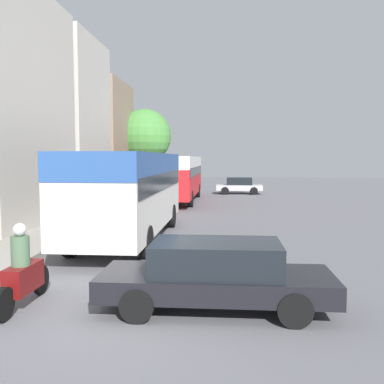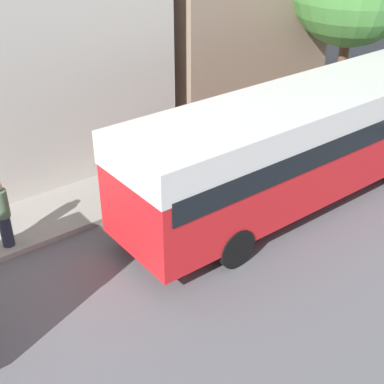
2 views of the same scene
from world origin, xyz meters
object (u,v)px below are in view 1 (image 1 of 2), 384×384
bus_following (178,172)px  motorcycle_behind_lead (23,274)px  car_far_curb (216,274)px  car_crossing (239,185)px  bus_lead (129,184)px  pedestrian_near_curb (113,195)px  pedestrian_walking_away (125,188)px

bus_following → motorcycle_behind_lead: size_ratio=4.86×
bus_following → car_far_curb: size_ratio=2.37×
bus_following → car_crossing: 8.12m
bus_lead → car_far_curb: (3.37, -7.12, -1.34)m
pedestrian_near_curb → motorcycle_behind_lead: bearing=-82.2°
motorcycle_behind_lead → pedestrian_near_curb: size_ratio=1.28×
bus_lead → bus_following: bus_lead is taller
car_crossing → pedestrian_near_curb: 15.68m
car_crossing → car_far_curb: size_ratio=0.84×
motorcycle_behind_lead → car_far_curb: motorcycle_behind_lead is taller
car_far_curb → pedestrian_walking_away: size_ratio=2.49×
pedestrian_near_curb → pedestrian_walking_away: pedestrian_walking_away is taller
car_far_curb → pedestrian_near_curb: bearing=22.8°
bus_following → car_far_curb: bus_following is taller
bus_following → pedestrian_near_curb: bearing=-109.7°
car_crossing → bus_lead: bearing=-12.6°
motorcycle_behind_lead → pedestrian_near_curb: pedestrian_near_curb is taller
bus_lead → car_crossing: size_ratio=2.48×
bus_following → pedestrian_near_curb: (-2.62, -7.32, -0.98)m
bus_lead → motorcycle_behind_lead: bearing=-94.1°
bus_lead → car_crossing: (4.62, 20.74, -1.33)m
pedestrian_near_curb → car_crossing: bearing=63.2°
bus_following → pedestrian_near_curb: 7.84m
car_far_curb → motorcycle_behind_lead: bearing=92.6°
motorcycle_behind_lead → car_crossing: motorcycle_behind_lead is taller
car_crossing → pedestrian_near_curb: size_ratio=2.20×
bus_lead → car_far_curb: size_ratio=2.07×
motorcycle_behind_lead → bus_following: bearing=88.2°
motorcycle_behind_lead → car_crossing: (5.14, 28.03, 0.05)m
motorcycle_behind_lead → car_far_curb: size_ratio=0.49×
bus_lead → car_far_curb: bus_lead is taller
bus_lead → pedestrian_near_curb: size_ratio=5.46×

